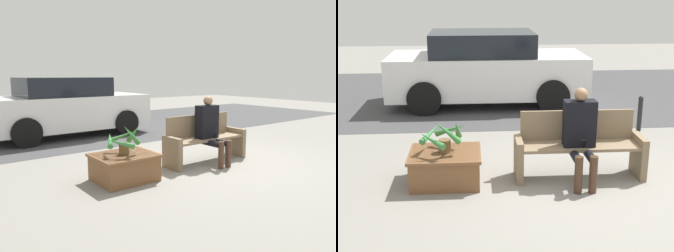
# 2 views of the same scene
# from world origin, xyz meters

# --- Properties ---
(ground_plane) EXTENTS (30.00, 30.00, 0.00)m
(ground_plane) POSITION_xyz_m (0.00, 0.00, 0.00)
(ground_plane) COLOR gray
(road_surface) EXTENTS (20.00, 6.00, 0.01)m
(road_surface) POSITION_xyz_m (0.00, 5.45, 0.00)
(road_surface) COLOR #424244
(road_surface) RESTS_ON ground_plane
(bench) EXTENTS (1.74, 0.48, 0.89)m
(bench) POSITION_xyz_m (-0.16, 0.33, 0.43)
(bench) COLOR #7A664C
(bench) RESTS_ON ground_plane
(person_seated) EXTENTS (0.42, 0.63, 1.26)m
(person_seated) POSITION_xyz_m (-0.18, 0.14, 0.69)
(person_seated) COLOR black
(person_seated) RESTS_ON ground_plane
(planter_box) EXTENTS (0.94, 0.80, 0.43)m
(planter_box) POSITION_xyz_m (-1.96, 0.24, 0.23)
(planter_box) COLOR brown
(planter_box) RESTS_ON ground_plane
(potted_plant) EXTENTS (0.64, 0.66, 0.51)m
(potted_plant) POSITION_xyz_m (-1.97, 0.24, 0.65)
(potted_plant) COLOR brown
(potted_plant) RESTS_ON planter_box
(parked_car) EXTENTS (4.21, 1.98, 1.58)m
(parked_car) POSITION_xyz_m (-1.26, 4.54, 0.78)
(parked_car) COLOR silver
(parked_car) RESTS_ON ground_plane
(bollard_post) EXTENTS (0.09, 0.09, 0.65)m
(bollard_post) POSITION_xyz_m (1.41, 2.29, 0.34)
(bollard_post) COLOR black
(bollard_post) RESTS_ON ground_plane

